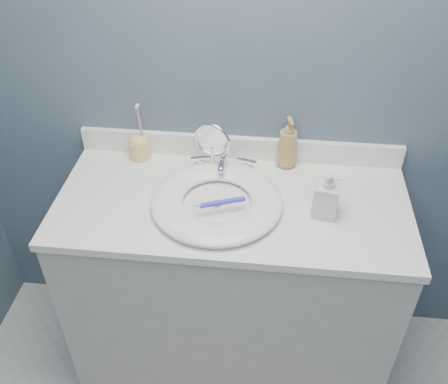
# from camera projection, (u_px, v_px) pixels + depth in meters

# --- Properties ---
(back_wall) EXTENTS (2.20, 0.02, 2.40)m
(back_wall) POSITION_uv_depth(u_px,v_px,m) (241.00, 80.00, 1.73)
(back_wall) COLOR #435865
(back_wall) RESTS_ON ground
(vanity_cabinet) EXTENTS (1.20, 0.55, 0.85)m
(vanity_cabinet) POSITION_uv_depth(u_px,v_px,m) (231.00, 287.00, 2.00)
(vanity_cabinet) COLOR beige
(vanity_cabinet) RESTS_ON ground
(countertop) EXTENTS (1.22, 0.57, 0.03)m
(countertop) POSITION_uv_depth(u_px,v_px,m) (232.00, 204.00, 1.73)
(countertop) COLOR white
(countertop) RESTS_ON vanity_cabinet
(backsplash) EXTENTS (1.22, 0.02, 0.09)m
(backsplash) POSITION_uv_depth(u_px,v_px,m) (239.00, 148.00, 1.89)
(backsplash) COLOR white
(backsplash) RESTS_ON countertop
(basin) EXTENTS (0.45, 0.45, 0.04)m
(basin) POSITION_uv_depth(u_px,v_px,m) (217.00, 201.00, 1.69)
(basin) COLOR white
(basin) RESTS_ON countertop
(drain) EXTENTS (0.04, 0.04, 0.01)m
(drain) POSITION_uv_depth(u_px,v_px,m) (217.00, 204.00, 1.70)
(drain) COLOR silver
(drain) RESTS_ON countertop
(faucet) EXTENTS (0.25, 0.13, 0.07)m
(faucet) POSITION_uv_depth(u_px,v_px,m) (223.00, 165.00, 1.83)
(faucet) COLOR silver
(faucet) RESTS_ON countertop
(makeup_mirror) EXTENTS (0.14, 0.08, 0.21)m
(makeup_mirror) POSITION_uv_depth(u_px,v_px,m) (212.00, 146.00, 1.78)
(makeup_mirror) COLOR silver
(makeup_mirror) RESTS_ON countertop
(soap_bottle_amber) EXTENTS (0.09, 0.09, 0.20)m
(soap_bottle_amber) POSITION_uv_depth(u_px,v_px,m) (288.00, 143.00, 1.82)
(soap_bottle_amber) COLOR #AB8C4D
(soap_bottle_amber) RESTS_ON countertop
(soap_bottle_clear) EXTENTS (0.09, 0.10, 0.18)m
(soap_bottle_clear) POSITION_uv_depth(u_px,v_px,m) (327.00, 193.00, 1.61)
(soap_bottle_clear) COLOR silver
(soap_bottle_clear) RESTS_ON countertop
(toothbrush_holder) EXTENTS (0.08, 0.08, 0.23)m
(toothbrush_holder) POSITION_uv_depth(u_px,v_px,m) (140.00, 146.00, 1.89)
(toothbrush_holder) COLOR #F0C978
(toothbrush_holder) RESTS_ON countertop
(toothbrush_lying) EXTENTS (0.17, 0.07, 0.02)m
(toothbrush_lying) POSITION_uv_depth(u_px,v_px,m) (220.00, 203.00, 1.64)
(toothbrush_lying) COLOR #3D42DA
(toothbrush_lying) RESTS_ON basin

